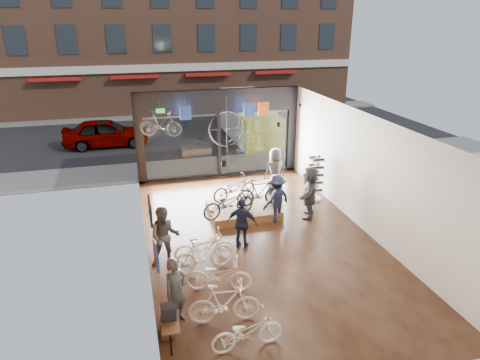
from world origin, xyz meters
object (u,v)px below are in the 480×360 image
object	(u,v)px
display_platform	(243,210)
customer_2	(242,223)
hung_bike	(160,124)
box_truck	(252,119)
floor_bike_4	(204,247)
display_bike_mid	(260,192)
floor_bike_3	(203,254)
floor_bike_0	(247,332)
floor_bike_1	(224,303)
floor_bike_2	(219,275)
customer_3	(276,198)
customer_1	(165,237)
customer_4	(275,171)
display_bike_left	(228,203)
display_bike_right	(234,188)
street_car	(106,133)
customer_5	(309,192)
penny_farthing	(234,130)
customer_0	(176,291)
sunglasses_rack	(315,179)

from	to	relation	value
display_platform	customer_2	bearing A→B (deg)	-105.98
hung_bike	box_truck	bearing A→B (deg)	-19.88
floor_bike_4	display_bike_mid	bearing A→B (deg)	-41.07
floor_bike_3	customer_2	size ratio (longest dim) A/B	1.10
floor_bike_0	floor_bike_1	world-z (taller)	floor_bike_1
floor_bike_2	floor_bike_3	distance (m)	1.02
floor_bike_1	hung_bike	bearing A→B (deg)	11.40
display_bike_mid	customer_3	bearing A→B (deg)	-154.61
floor_bike_2	customer_3	world-z (taller)	customer_3
customer_1	customer_4	world-z (taller)	customer_4
display_bike_left	display_bike_right	world-z (taller)	display_bike_left
floor_bike_4	customer_2	bearing A→B (deg)	-67.00
floor_bike_0	street_car	bearing A→B (deg)	7.44
floor_bike_0	floor_bike_4	bearing A→B (deg)	0.13
hung_bike	customer_4	bearing A→B (deg)	-80.14
street_car	display_bike_mid	size ratio (longest dim) A/B	2.66
customer_5	display_bike_left	bearing A→B (deg)	-64.16
customer_4	penny_farthing	size ratio (longest dim) A/B	1.05
customer_0	display_platform	bearing A→B (deg)	25.76
floor_bike_3	customer_0	xyz separation A→B (m)	(-0.96, -1.91, 0.29)
display_platform	customer_5	size ratio (longest dim) A/B	1.30
customer_3	customer_4	xyz separation A→B (m)	(0.79, 2.41, 0.07)
penny_farthing	customer_3	bearing A→B (deg)	-77.82
display_bike_left	customer_5	xyz separation A→B (m)	(2.85, -0.11, 0.14)
display_bike_right	floor_bike_2	bearing A→B (deg)	145.53
street_car	customer_2	size ratio (longest dim) A/B	2.75
floor_bike_3	display_bike_mid	world-z (taller)	display_bike_mid
floor_bike_4	customer_1	bearing A→B (deg)	87.78
box_truck	street_car	bearing A→B (deg)	172.76
display_bike_right	customer_2	distance (m)	2.94
customer_1	customer_2	xyz separation A→B (m)	(2.34, 0.41, -0.08)
box_truck	customer_3	world-z (taller)	box_truck
floor_bike_1	display_bike_left	xyz separation A→B (m)	(1.24, 4.80, 0.28)
customer_3	penny_farthing	world-z (taller)	penny_farthing
display_platform	customer_3	world-z (taller)	customer_3
floor_bike_3	customer_2	world-z (taller)	customer_2
customer_1	display_bike_mid	bearing A→B (deg)	41.50
box_truck	customer_5	size ratio (longest dim) A/B	3.49
street_car	floor_bike_1	size ratio (longest dim) A/B	2.64
floor_bike_2	customer_2	world-z (taller)	customer_2
display_platform	display_bike_mid	distance (m)	0.88
street_car	hung_bike	xyz separation A→B (m)	(2.36, -7.80, 2.17)
customer_0	sunglasses_rack	world-z (taller)	sunglasses_rack
customer_2	customer_5	world-z (taller)	customer_5
sunglasses_rack	hung_bike	distance (m)	6.14
floor_bike_0	customer_4	bearing A→B (deg)	-26.73
display_bike_mid	sunglasses_rack	xyz separation A→B (m)	(2.38, 0.57, 0.07)
display_platform	customer_0	bearing A→B (deg)	-120.11
customer_3	customer_5	xyz separation A→B (m)	(1.22, 0.06, 0.08)
display_bike_left	display_platform	bearing A→B (deg)	-61.04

